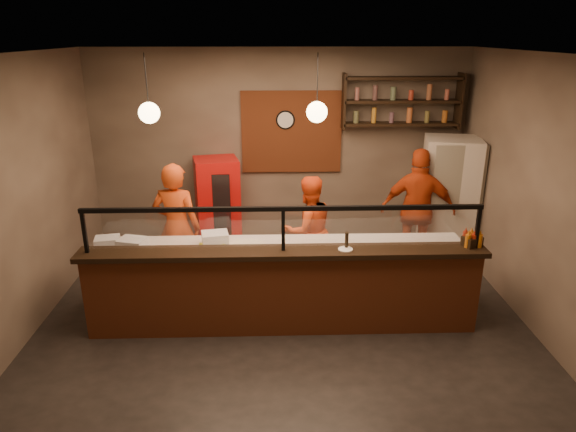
{
  "coord_description": "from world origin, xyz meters",
  "views": [
    {
      "loc": [
        -0.12,
        -5.69,
        3.41
      ],
      "look_at": [
        0.07,
        0.3,
        1.26
      ],
      "focal_mm": 32.0,
      "sensor_mm": 36.0,
      "label": 1
    }
  ],
  "objects_px": {
    "wall_clock": "(285,120)",
    "red_cooler": "(218,206)",
    "cook_right": "(418,210)",
    "fridge": "(448,200)",
    "condiment_caddy": "(472,241)",
    "pepper_mill": "(347,240)",
    "cook_mid": "(308,230)",
    "cook_left": "(177,228)",
    "pizza_dough": "(246,247)"
  },
  "relations": [
    {
      "from": "wall_clock",
      "to": "red_cooler",
      "type": "xyz_separation_m",
      "value": [
        -1.1,
        -0.31,
        -1.32
      ]
    },
    {
      "from": "cook_right",
      "to": "fridge",
      "type": "bearing_deg",
      "value": -135.71
    },
    {
      "from": "wall_clock",
      "to": "condiment_caddy",
      "type": "distance_m",
      "value": 3.56
    },
    {
      "from": "wall_clock",
      "to": "red_cooler",
      "type": "bearing_deg",
      "value": -164.24
    },
    {
      "from": "fridge",
      "to": "pepper_mill",
      "type": "bearing_deg",
      "value": -120.5
    },
    {
      "from": "cook_mid",
      "to": "red_cooler",
      "type": "distance_m",
      "value": 1.8
    },
    {
      "from": "cook_mid",
      "to": "pepper_mill",
      "type": "distance_m",
      "value": 1.36
    },
    {
      "from": "wall_clock",
      "to": "pepper_mill",
      "type": "xyz_separation_m",
      "value": [
        0.63,
        -2.73,
        -0.94
      ]
    },
    {
      "from": "cook_left",
      "to": "red_cooler",
      "type": "xyz_separation_m",
      "value": [
        0.43,
        1.28,
        -0.12
      ]
    },
    {
      "from": "pizza_dough",
      "to": "pepper_mill",
      "type": "relative_size",
      "value": 2.8
    },
    {
      "from": "fridge",
      "to": "pizza_dough",
      "type": "xyz_separation_m",
      "value": [
        -3.05,
        -1.63,
        -0.06
      ]
    },
    {
      "from": "cook_left",
      "to": "cook_mid",
      "type": "height_order",
      "value": "cook_left"
    },
    {
      "from": "cook_mid",
      "to": "fridge",
      "type": "relative_size",
      "value": 0.82
    },
    {
      "from": "cook_right",
      "to": "pepper_mill",
      "type": "bearing_deg",
      "value": 64.52
    },
    {
      "from": "wall_clock",
      "to": "pepper_mill",
      "type": "bearing_deg",
      "value": -76.98
    },
    {
      "from": "cook_mid",
      "to": "cook_right",
      "type": "relative_size",
      "value": 0.86
    },
    {
      "from": "cook_mid",
      "to": "red_cooler",
      "type": "relative_size",
      "value": 1.02
    },
    {
      "from": "cook_left",
      "to": "condiment_caddy",
      "type": "height_order",
      "value": "cook_left"
    },
    {
      "from": "cook_left",
      "to": "cook_right",
      "type": "xyz_separation_m",
      "value": [
        3.47,
        0.57,
        0.02
      ]
    },
    {
      "from": "cook_left",
      "to": "red_cooler",
      "type": "relative_size",
      "value": 1.16
    },
    {
      "from": "cook_left",
      "to": "fridge",
      "type": "relative_size",
      "value": 0.94
    },
    {
      "from": "cook_mid",
      "to": "cook_right",
      "type": "bearing_deg",
      "value": 174.06
    },
    {
      "from": "cook_right",
      "to": "fridge",
      "type": "distance_m",
      "value": 0.66
    },
    {
      "from": "pizza_dough",
      "to": "fridge",
      "type": "bearing_deg",
      "value": 28.09
    },
    {
      "from": "cook_left",
      "to": "pizza_dough",
      "type": "relative_size",
      "value": 3.39
    },
    {
      "from": "fridge",
      "to": "condiment_caddy",
      "type": "distance_m",
      "value": 2.08
    },
    {
      "from": "red_cooler",
      "to": "cook_mid",
      "type": "bearing_deg",
      "value": -52.51
    },
    {
      "from": "red_cooler",
      "to": "condiment_caddy",
      "type": "xyz_separation_m",
      "value": [
        3.2,
        -2.4,
        0.34
      ]
    },
    {
      "from": "red_cooler",
      "to": "condiment_caddy",
      "type": "relative_size",
      "value": 7.62
    },
    {
      "from": "wall_clock",
      "to": "red_cooler",
      "type": "distance_m",
      "value": 1.75
    },
    {
      "from": "cook_left",
      "to": "condiment_caddy",
      "type": "distance_m",
      "value": 3.8
    },
    {
      "from": "cook_mid",
      "to": "fridge",
      "type": "height_order",
      "value": "fridge"
    },
    {
      "from": "wall_clock",
      "to": "red_cooler",
      "type": "height_order",
      "value": "wall_clock"
    },
    {
      "from": "cook_right",
      "to": "pepper_mill",
      "type": "relative_size",
      "value": 9.7
    },
    {
      "from": "red_cooler",
      "to": "fridge",
      "type": "bearing_deg",
      "value": -18.16
    },
    {
      "from": "pepper_mill",
      "to": "pizza_dough",
      "type": "bearing_deg",
      "value": 160.09
    },
    {
      "from": "cook_right",
      "to": "cook_mid",
      "type": "bearing_deg",
      "value": 27.04
    },
    {
      "from": "wall_clock",
      "to": "cook_mid",
      "type": "bearing_deg",
      "value": -79.27
    },
    {
      "from": "pizza_dough",
      "to": "condiment_caddy",
      "type": "bearing_deg",
      "value": -8.75
    },
    {
      "from": "fridge",
      "to": "red_cooler",
      "type": "height_order",
      "value": "fridge"
    },
    {
      "from": "wall_clock",
      "to": "fridge",
      "type": "height_order",
      "value": "wall_clock"
    },
    {
      "from": "wall_clock",
      "to": "condiment_caddy",
      "type": "relative_size",
      "value": 1.47
    },
    {
      "from": "pizza_dough",
      "to": "cook_mid",
      "type": "bearing_deg",
      "value": 45.01
    },
    {
      "from": "wall_clock",
      "to": "condiment_caddy",
      "type": "bearing_deg",
      "value": -52.18
    },
    {
      "from": "condiment_caddy",
      "to": "pizza_dough",
      "type": "bearing_deg",
      "value": 171.25
    },
    {
      "from": "cook_left",
      "to": "pepper_mill",
      "type": "height_order",
      "value": "cook_left"
    },
    {
      "from": "cook_mid",
      "to": "pizza_dough",
      "type": "height_order",
      "value": "cook_mid"
    },
    {
      "from": "cook_left",
      "to": "cook_mid",
      "type": "distance_m",
      "value": 1.81
    },
    {
      "from": "wall_clock",
      "to": "cook_mid",
      "type": "relative_size",
      "value": 0.19
    },
    {
      "from": "wall_clock",
      "to": "pizza_dough",
      "type": "distance_m",
      "value": 2.65
    }
  ]
}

